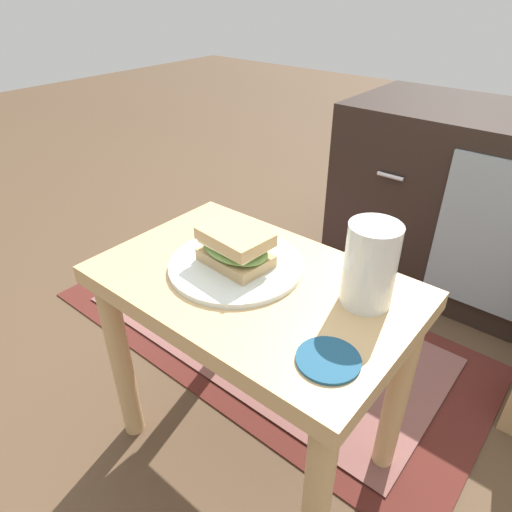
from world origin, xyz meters
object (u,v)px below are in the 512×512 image
object	(u,v)px
sandwich_front	(235,247)
coaster	(328,360)
tv_cabinet	(497,211)
beer_glass	(370,266)
plate	(236,265)

from	to	relation	value
sandwich_front	coaster	bearing A→B (deg)	-20.31
tv_cabinet	coaster	bearing A→B (deg)	-89.01
tv_cabinet	coaster	distance (m)	1.05
beer_glass	plate	bearing A→B (deg)	-165.26
tv_cabinet	coaster	world-z (taller)	tv_cabinet
tv_cabinet	beer_glass	bearing A→B (deg)	-90.54
sandwich_front	beer_glass	size ratio (longest dim) A/B	1.00
beer_glass	coaster	xyz separation A→B (m)	(0.03, -0.15, -0.07)
sandwich_front	coaster	world-z (taller)	sandwich_front
tv_cabinet	sandwich_front	bearing A→B (deg)	-104.14
tv_cabinet	plate	xyz separation A→B (m)	(-0.24, -0.94, 0.17)
tv_cabinet	sandwich_front	size ratio (longest dim) A/B	6.86
sandwich_front	beer_glass	bearing A→B (deg)	14.74
coaster	beer_glass	bearing A→B (deg)	99.65
tv_cabinet	plate	distance (m)	0.99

